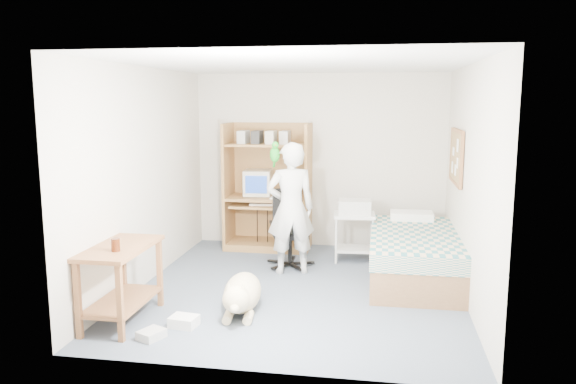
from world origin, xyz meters
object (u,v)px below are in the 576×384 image
(computer_hutch, at_px, (269,192))
(dog, at_px, (242,293))
(bed, at_px, (414,255))
(printer_cart, at_px, (354,229))
(side_desk, at_px, (121,272))
(office_chair, at_px, (289,239))
(person, at_px, (291,208))

(computer_hutch, bearing_deg, dog, -84.84)
(bed, bearing_deg, printer_cart, 139.04)
(bed, relative_size, side_desk, 2.02)
(dog, bearing_deg, office_chair, 76.21)
(side_desk, height_order, person, person)
(computer_hutch, xyz_separation_m, office_chair, (0.44, -0.84, -0.47))
(computer_hutch, height_order, side_desk, computer_hutch)
(person, bearing_deg, bed, 161.91)
(office_chair, bearing_deg, side_desk, -140.31)
(office_chair, xyz_separation_m, dog, (-0.21, -1.67, -0.16))
(person, xyz_separation_m, dog, (-0.28, -1.37, -0.62))
(computer_hutch, bearing_deg, bed, -29.29)
(dog, relative_size, printer_cart, 1.82)
(dog, bearing_deg, person, 71.91)
(computer_hutch, relative_size, printer_cart, 2.80)
(bed, height_order, printer_cart, bed)
(office_chair, bearing_deg, bed, -29.05)
(computer_hutch, distance_m, side_desk, 3.08)
(person, height_order, dog, person)
(printer_cart, bearing_deg, dog, -120.81)
(office_chair, bearing_deg, dog, -116.06)
(side_desk, distance_m, dog, 1.20)
(side_desk, height_order, printer_cart, side_desk)
(computer_hutch, relative_size, bed, 0.89)
(person, height_order, printer_cart, person)
(office_chair, xyz_separation_m, person, (0.07, -0.30, 0.46))
(office_chair, bearing_deg, computer_hutch, 99.02)
(side_desk, distance_m, office_chair, 2.47)
(dog, bearing_deg, printer_cart, 56.72)
(office_chair, distance_m, person, 0.56)
(bed, distance_m, printer_cart, 1.00)
(computer_hutch, distance_m, person, 1.25)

